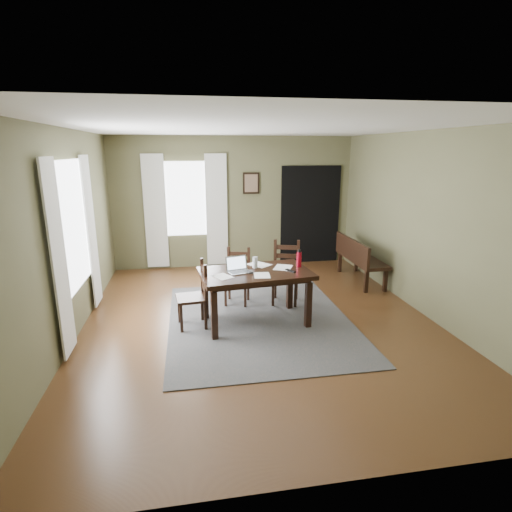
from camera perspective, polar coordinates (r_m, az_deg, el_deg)
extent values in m
cube|color=#492C16|center=(5.92, 0.49, -9.24)|extent=(5.00, 6.00, 0.01)
cube|color=brown|center=(8.44, -3.10, 7.63)|extent=(5.00, 0.02, 2.70)
cube|color=brown|center=(2.72, 11.86, -8.50)|extent=(5.00, 0.02, 2.70)
cube|color=brown|center=(5.64, -25.38, 2.55)|extent=(0.02, 6.00, 2.70)
cube|color=brown|center=(6.43, 23.09, 4.16)|extent=(0.02, 6.00, 2.70)
cube|color=white|center=(5.41, 0.56, 17.91)|extent=(5.00, 6.00, 0.02)
cube|color=#3E3E3E|center=(5.92, 0.49, -9.14)|extent=(2.60, 3.20, 0.01)
cube|color=black|center=(5.59, -0.09, -2.50)|extent=(1.63, 1.09, 0.06)
cube|color=black|center=(5.61, -0.09, -3.04)|extent=(1.44, 0.91, 0.05)
cube|color=black|center=(5.26, -5.98, -8.45)|extent=(0.09, 0.09, 0.65)
cube|color=black|center=(5.92, -7.27, -5.80)|extent=(0.09, 0.09, 0.65)
cube|color=black|center=(5.63, 7.47, -6.90)|extent=(0.09, 0.09, 0.65)
cube|color=black|center=(6.24, 4.83, -4.60)|extent=(0.09, 0.09, 0.65)
cube|color=black|center=(5.64, -9.21, -5.94)|extent=(0.45, 0.45, 0.04)
cube|color=black|center=(5.86, -10.92, -7.50)|extent=(0.04, 0.04, 0.40)
cube|color=black|center=(5.89, -7.71, -7.24)|extent=(0.04, 0.04, 0.40)
cube|color=black|center=(5.56, -10.62, -8.76)|extent=(0.04, 0.04, 0.40)
cube|color=black|center=(5.59, -7.22, -8.48)|extent=(0.04, 0.04, 0.40)
cube|color=black|center=(5.74, -7.70, -2.75)|extent=(0.05, 0.05, 0.50)
cube|color=black|center=(5.41, -7.16, -3.83)|extent=(0.05, 0.05, 0.50)
cube|color=black|center=(5.62, -7.39, -4.59)|extent=(0.06, 0.30, 0.07)
cube|color=black|center=(5.57, -7.44, -3.27)|extent=(0.06, 0.30, 0.07)
cube|color=black|center=(5.53, -7.48, -1.94)|extent=(0.06, 0.30, 0.07)
cube|color=black|center=(6.40, -2.73, -3.37)|extent=(0.49, 0.49, 0.04)
cube|color=black|center=(6.36, -4.36, -5.53)|extent=(0.05, 0.05, 0.38)
cube|color=black|center=(6.65, -3.81, -4.59)|extent=(0.05, 0.05, 0.38)
cube|color=black|center=(6.30, -1.54, -5.67)|extent=(0.05, 0.05, 0.38)
cube|color=black|center=(6.59, -1.11, -4.72)|extent=(0.05, 0.05, 0.38)
cube|color=black|center=(6.53, -3.93, -0.73)|extent=(0.05, 0.05, 0.48)
cube|color=black|center=(6.47, -1.03, -0.84)|extent=(0.05, 0.05, 0.48)
cube|color=black|center=(6.53, -2.47, -1.88)|extent=(0.28, 0.11, 0.06)
cube|color=black|center=(6.50, -2.49, -0.79)|extent=(0.28, 0.11, 0.06)
cube|color=black|center=(6.46, -2.50, 0.32)|extent=(0.28, 0.11, 0.06)
cube|color=black|center=(6.42, 4.22, -2.87)|extent=(0.55, 0.55, 0.04)
cube|color=black|center=(6.35, 2.46, -5.30)|extent=(0.05, 0.05, 0.43)
cube|color=black|center=(6.68, 2.78, -4.26)|extent=(0.05, 0.05, 0.43)
cube|color=black|center=(6.32, 5.66, -5.44)|extent=(0.05, 0.05, 0.43)
cube|color=black|center=(6.66, 5.82, -4.39)|extent=(0.05, 0.05, 0.43)
cube|color=black|center=(6.55, 2.76, 0.06)|extent=(0.06, 0.06, 0.54)
cube|color=black|center=(6.53, 6.04, -0.06)|extent=(0.06, 0.06, 0.54)
cube|color=black|center=(6.57, 4.37, -1.23)|extent=(0.31, 0.12, 0.07)
cube|color=black|center=(6.54, 4.40, 0.00)|extent=(0.31, 0.12, 0.07)
cube|color=black|center=(6.50, 4.42, 1.24)|extent=(0.31, 0.12, 0.07)
cube|color=black|center=(7.76, 14.85, -0.37)|extent=(0.47, 1.46, 0.06)
cube|color=black|center=(7.37, 17.97, -3.33)|extent=(0.06, 0.06, 0.41)
cube|color=black|center=(7.21, 15.47, -3.52)|extent=(0.06, 0.06, 0.41)
cube|color=black|center=(8.44, 14.12, -0.75)|extent=(0.06, 0.06, 0.41)
cube|color=black|center=(8.31, 11.88, -0.87)|extent=(0.06, 0.06, 0.41)
cube|color=black|center=(7.63, 13.53, 1.07)|extent=(0.05, 1.46, 0.35)
cube|color=#B7B7BC|center=(5.52, -2.38, -2.32)|extent=(0.36, 0.29, 0.02)
cube|color=#B7B7BC|center=(5.59, -2.84, -0.99)|extent=(0.32, 0.13, 0.20)
cube|color=silver|center=(5.58, -2.81, -1.01)|extent=(0.27, 0.11, 0.17)
cube|color=#3F3F42|center=(5.51, -2.34, -2.26)|extent=(0.29, 0.19, 0.00)
cube|color=#3F3F42|center=(5.51, -0.82, -2.27)|extent=(0.06, 0.10, 0.03)
cube|color=black|center=(5.60, 4.97, -2.11)|extent=(0.13, 0.17, 0.02)
cylinder|color=silver|center=(5.72, -0.13, -0.92)|extent=(0.09, 0.09, 0.16)
cylinder|color=#AE0D22|center=(5.80, 6.17, -0.50)|extent=(0.09, 0.09, 0.22)
cylinder|color=black|center=(5.76, 6.20, 0.73)|extent=(0.05, 0.05, 0.04)
cube|color=white|center=(5.37, -4.77, -2.94)|extent=(0.31, 0.33, 0.00)
cube|color=white|center=(5.90, 0.46, -1.22)|extent=(0.39, 0.40, 0.00)
cube|color=white|center=(5.77, 3.89, -1.64)|extent=(0.34, 0.38, 0.00)
cube|color=white|center=(5.40, 0.85, -2.77)|extent=(0.24, 0.30, 0.00)
cube|color=white|center=(5.80, -24.69, 3.95)|extent=(0.01, 1.30, 1.70)
cube|color=white|center=(8.34, -9.99, 8.03)|extent=(1.00, 0.01, 1.50)
cube|color=silver|center=(5.07, -26.34, -0.55)|extent=(0.03, 0.48, 2.30)
cube|color=silver|center=(6.62, -22.47, 3.18)|extent=(0.03, 0.48, 2.30)
cube|color=silver|center=(8.37, -14.18, 6.10)|extent=(0.44, 0.03, 2.30)
cube|color=silver|center=(8.37, -5.64, 6.47)|extent=(0.44, 0.03, 2.30)
cube|color=black|center=(8.42, -0.71, 10.36)|extent=(0.34, 0.03, 0.44)
cube|color=brown|center=(8.40, -0.70, 10.36)|extent=(0.27, 0.01, 0.36)
cube|color=black|center=(8.79, 7.74, 5.83)|extent=(1.30, 0.03, 2.10)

